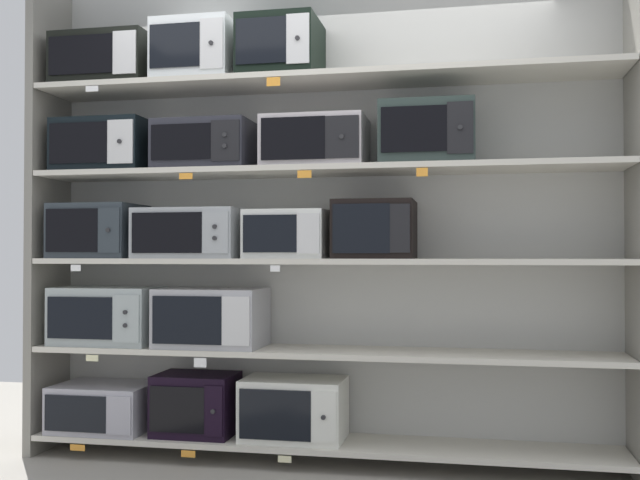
{
  "coord_description": "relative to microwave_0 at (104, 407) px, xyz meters",
  "views": [
    {
      "loc": [
        0.81,
        -4.03,
        1.13
      ],
      "look_at": [
        0.0,
        0.0,
        1.21
      ],
      "focal_mm": 42.61,
      "sensor_mm": 36.0,
      "label": 1
    }
  ],
  "objects": [
    {
      "name": "price_tag_0",
      "position": [
        -0.05,
        -0.21,
        -0.18
      ],
      "size": [
        0.09,
        0.0,
        0.03
      ],
      "primitive_type": "cube",
      "color": "orange"
    },
    {
      "name": "shelf_2",
      "position": [
        1.26,
        0.0,
        0.84
      ],
      "size": [
        3.18,
        0.42,
        0.03
      ],
      "primitive_type": "cube",
      "color": "beige"
    },
    {
      "name": "upright_right",
      "position": [
        2.88,
        0.0,
        1.1
      ],
      "size": [
        0.05,
        0.42,
        2.7
      ],
      "primitive_type": "cube",
      "color": "gray",
      "rests_on": "ground"
    },
    {
      "name": "microwave_13",
      "position": [
        0.01,
        0.0,
        1.98
      ],
      "size": [
        0.55,
        0.38,
        0.3
      ],
      "color": "black",
      "rests_on": "shelf_4"
    },
    {
      "name": "microwave_8",
      "position": [
        1.56,
        -0.0,
        1.01
      ],
      "size": [
        0.42,
        0.41,
        0.31
      ],
      "color": "black",
      "rests_on": "shelf_2"
    },
    {
      "name": "price_tag_3",
      "position": [
        0.04,
        -0.21,
        0.31
      ],
      "size": [
        0.07,
        0.0,
        0.03
      ],
      "primitive_type": "cube",
      "color": "beige"
    },
    {
      "name": "shelf_1",
      "position": [
        1.26,
        0.0,
        0.35
      ],
      "size": [
        3.18,
        0.42,
        0.03
      ],
      "primitive_type": "cube",
      "color": "beige"
    },
    {
      "name": "price_tag_4",
      "position": [
        0.66,
        -0.21,
        0.3
      ],
      "size": [
        0.07,
        0.0,
        0.05
      ],
      "primitive_type": "cube",
      "color": "white"
    },
    {
      "name": "price_tag_10",
      "position": [
        0.03,
        -0.21,
        1.78
      ],
      "size": [
        0.07,
        0.0,
        0.03
      ],
      "primitive_type": "cube",
      "color": "white"
    },
    {
      "name": "upright_left",
      "position": [
        -0.36,
        0.0,
        1.1
      ],
      "size": [
        0.05,
        0.42,
        2.7
      ],
      "primitive_type": "cube",
      "color": "gray",
      "rests_on": "ground"
    },
    {
      "name": "price_tag_5",
      "position": [
        -0.06,
        -0.21,
        0.8
      ],
      "size": [
        0.06,
        0.0,
        0.04
      ],
      "primitive_type": "cube",
      "color": "white"
    },
    {
      "name": "price_tag_8",
      "position": [
        1.22,
        -0.21,
        1.29
      ],
      "size": [
        0.07,
        0.0,
        0.04
      ],
      "primitive_type": "cube",
      "color": "orange"
    },
    {
      "name": "microwave_4",
      "position": [
        0.65,
        -0.0,
        0.52
      ],
      "size": [
        0.58,
        0.39,
        0.32
      ],
      "color": "#A4A4AA",
      "rests_on": "shelf_1"
    },
    {
      "name": "price_tag_2",
      "position": [
        1.12,
        -0.21,
        -0.18
      ],
      "size": [
        0.07,
        0.0,
        0.03
      ],
      "primitive_type": "cube",
      "color": "beige"
    },
    {
      "name": "price_tag_6",
      "position": [
        1.07,
        -0.21,
        0.8
      ],
      "size": [
        0.05,
        0.0,
        0.03
      ],
      "primitive_type": "cube",
      "color": "white"
    },
    {
      "name": "microwave_0",
      "position": [
        0.0,
        0.0,
        0.0
      ],
      "size": [
        0.54,
        0.41,
        0.26
      ],
      "color": "#A1A0AC",
      "rests_on": "shelf_0"
    },
    {
      "name": "microwave_9",
      "position": [
        -0.0,
        0.0,
        1.49
      ],
      "size": [
        0.53,
        0.36,
        0.3
      ],
      "color": "black",
      "rests_on": "shelf_3"
    },
    {
      "name": "microwave_14",
      "position": [
        0.56,
        0.0,
        2.0
      ],
      "size": [
        0.44,
        0.38,
        0.34
      ],
      "color": "silver",
      "rests_on": "shelf_4"
    },
    {
      "name": "shelf_3",
      "position": [
        1.26,
        0.0,
        1.33
      ],
      "size": [
        3.18,
        0.42,
        0.03
      ],
      "primitive_type": "cube",
      "color": "beige"
    },
    {
      "name": "price_tag_11",
      "position": [
        1.06,
        -0.21,
        1.78
      ],
      "size": [
        0.07,
        0.0,
        0.05
      ],
      "primitive_type": "cube",
      "color": "orange"
    },
    {
      "name": "shelf_4",
      "position": [
        1.26,
        0.0,
        1.82
      ],
      "size": [
        3.18,
        0.42,
        0.03
      ],
      "primitive_type": "cube",
      "color": "beige"
    },
    {
      "name": "microwave_12",
      "position": [
        1.84,
        0.0,
        1.51
      ],
      "size": [
        0.49,
        0.42,
        0.32
      ],
      "color": "#283531",
      "rests_on": "shelf_3"
    },
    {
      "name": "microwave_5",
      "position": [
        -0.04,
        -0.0,
        1.01
      ],
      "size": [
        0.47,
        0.41,
        0.31
      ],
      "color": "#2B3339",
      "rests_on": "shelf_2"
    },
    {
      "name": "microwave_1",
      "position": [
        0.56,
        0.0,
        0.04
      ],
      "size": [
        0.44,
        0.34,
        0.34
      ],
      "color": "black",
      "rests_on": "shelf_0"
    },
    {
      "name": "microwave_10",
      "position": [
        0.61,
        0.0,
        1.48
      ],
      "size": [
        0.53,
        0.4,
        0.27
      ],
      "color": "#282931",
      "rests_on": "shelf_3"
    },
    {
      "name": "price_tag_7",
      "position": [
        0.57,
        -0.21,
        1.29
      ],
      "size": [
        0.07,
        0.0,
        0.03
      ],
      "primitive_type": "cube",
      "color": "orange"
    },
    {
      "name": "price_tag_1",
      "position": [
        0.59,
        -0.21,
        -0.18
      ],
      "size": [
        0.08,
        0.0,
        0.03
      ],
      "primitive_type": "cube",
      "color": "orange"
    },
    {
      "name": "shelf_0",
      "position": [
        1.26,
        0.0,
        -0.15
      ],
      "size": [
        3.18,
        0.42,
        0.03
      ],
      "primitive_type": "cube",
      "color": "beige",
      "rests_on": "ground"
    },
    {
      "name": "microwave_15",
      "position": [
        1.04,
        0.0,
        2.0
      ],
      "size": [
        0.42,
        0.43,
        0.33
      ],
      "color": "black",
      "rests_on": "shelf_4"
    },
    {
      "name": "price_tag_9",
      "position": [
        1.83,
        -0.21,
        1.29
      ],
      "size": [
        0.06,
        0.0,
        0.04
      ],
      "primitive_type": "cube",
      "color": "orange"
    },
    {
      "name": "microwave_7",
      "position": [
        1.09,
        0.0,
        0.98
      ],
      "size": [
        0.44,
        0.37,
        0.26
      ],
      "color": "silver",
      "rests_on": "shelf_2"
    },
    {
      "name": "microwave_3",
      "position": [
        0.02,
        0.0,
        0.52
      ],
      "size": [
        0.58,
        0.38,
        0.33
      ],
      "color": "#9CA7A7",
      "rests_on": "shelf_1"
    },
    {
      "name": "microwave_2",
      "position": [
        1.12,
        -0.0,
        0.03
      ],
      "size": [
        0.55,
        0.36,
        0.33
      ],
      "color": "silver",
      "rests_on": "shelf_0"
    },
    {
      "name": "microwave_6",
      "position": [
        0.53,
        -0.0,
        0.99
      ],
      "size": [
        0.58,
        0.43,
        0.28
      ],
      "color": "#9A9FA3",
      "rests_on": "shelf_2"
    },
    {
      "name": "back_panel",
      "position": [
        1.26,
        0.23,
        1.1
      ],
      "size": [
        3.38,
        0.04,
        2.7
      ],
      "primitive_type": "cube",
      "color": "#B2B2AD",
      "rests_on": "ground"
    },
    {
      "name": "microwave_11",
      "position": [
        1.24,
        -0.0,
        1.48
      ],
      "size": [
        0.55,
        0.38,
        0.28
      ],
      "color": "#BEB5B8",
      "rests_on": "shelf_3"
    }
  ]
}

